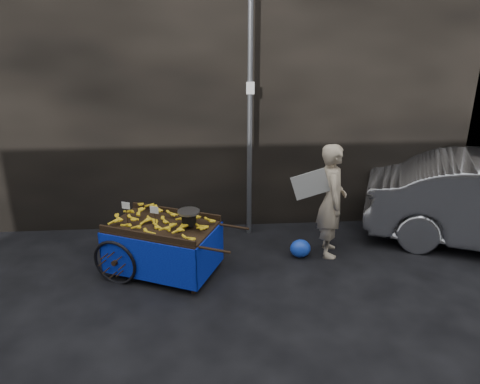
{
  "coord_description": "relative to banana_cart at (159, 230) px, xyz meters",
  "views": [
    {
      "loc": [
        -0.36,
        -5.73,
        3.49
      ],
      "look_at": [
        0.09,
        0.5,
        1.04
      ],
      "focal_mm": 35.0,
      "sensor_mm": 36.0,
      "label": 1
    }
  ],
  "objects": [
    {
      "name": "banana_cart",
      "position": [
        0.0,
        0.0,
        0.0
      ],
      "size": [
        2.14,
        1.59,
        1.06
      ],
      "rotation": [
        0.0,
        0.0,
        -0.42
      ],
      "color": "black",
      "rests_on": "ground"
    },
    {
      "name": "vendor",
      "position": [
        2.5,
        0.37,
        0.21
      ],
      "size": [
        0.9,
        0.68,
        1.72
      ],
      "rotation": [
        0.0,
        0.0,
        1.43
      ],
      "color": "tan",
      "rests_on": "ground"
    },
    {
      "name": "street_pole",
      "position": [
        1.35,
        1.16,
        1.35
      ],
      "size": [
        0.12,
        0.1,
        4.0
      ],
      "color": "slate",
      "rests_on": "ground"
    },
    {
      "name": "plastic_bag",
      "position": [
        2.05,
        0.27,
        -0.52
      ],
      "size": [
        0.31,
        0.25,
        0.28
      ],
      "primitive_type": "ellipsoid",
      "color": "blue",
      "rests_on": "ground"
    },
    {
      "name": "ground",
      "position": [
        1.05,
        -0.14,
        -0.66
      ],
      "size": [
        80.0,
        80.0,
        0.0
      ],
      "primitive_type": "plane",
      "color": "black",
      "rests_on": "ground"
    },
    {
      "name": "building_wall",
      "position": [
        1.45,
        2.46,
        1.84
      ],
      "size": [
        13.5,
        2.0,
        5.0
      ],
      "color": "black",
      "rests_on": "ground"
    }
  ]
}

